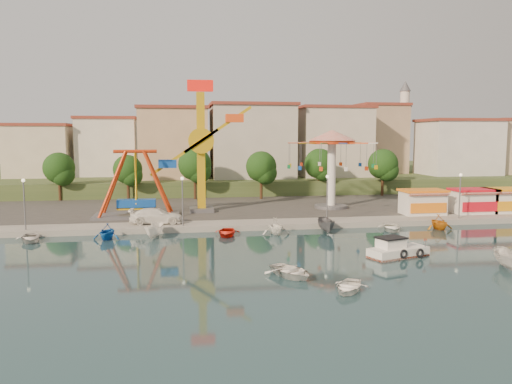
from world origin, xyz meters
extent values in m
plane|color=#142D39|center=(0.00, 0.00, 0.00)|extent=(200.00, 200.00, 0.00)
cube|color=#9E998E|center=(0.00, 62.00, 0.30)|extent=(200.00, 100.00, 0.60)
cube|color=#4C4944|center=(0.00, 30.00, 0.60)|extent=(90.00, 28.00, 0.01)
cube|color=#384C26|center=(0.00, 67.00, 1.50)|extent=(200.00, 60.00, 3.00)
cube|color=#59595E|center=(-13.41, 19.88, 0.75)|extent=(10.00, 5.00, 0.30)
cube|color=#134AAE|center=(-13.41, 19.88, 2.20)|extent=(4.50, 1.40, 1.00)
cylinder|color=#B22E0E|center=(-13.41, 19.88, 8.40)|extent=(5.00, 0.40, 0.40)
cube|color=#59595E|center=(-5.58, 22.77, 0.85)|extent=(3.00, 3.00, 0.50)
cube|color=gold|center=(-5.58, 22.77, 8.10)|extent=(1.00, 1.00, 15.00)
cube|color=red|center=(-5.58, 22.77, 16.40)|extent=(3.20, 0.50, 1.40)
cylinder|color=gold|center=(-5.58, 21.97, 9.60)|extent=(3.20, 0.50, 3.20)
cube|color=gold|center=(-3.50, 21.77, 11.00)|extent=(8.49, 0.35, 5.87)
cube|color=#ED4715|center=(-1.43, 21.77, 12.39)|extent=(2.20, 1.20, 1.00)
cylinder|color=#59595E|center=(11.69, 23.39, 0.80)|extent=(4.40, 4.40, 0.40)
cylinder|color=white|center=(11.69, 23.39, 5.10)|extent=(1.10, 1.10, 9.00)
cylinder|color=#B22E0E|center=(11.69, 23.39, 9.40)|extent=(6.00, 6.00, 0.50)
cone|color=red|center=(11.69, 23.39, 10.30)|extent=(6.40, 6.40, 1.40)
cube|color=white|center=(21.21, 16.50, 2.00)|extent=(5.00, 3.00, 2.80)
cube|color=orange|center=(21.21, 16.50, 3.55)|extent=(5.40, 3.40, 0.25)
cube|color=red|center=(21.21, 14.80, 3.20)|extent=(5.00, 0.77, 0.43)
cube|color=white|center=(27.91, 16.50, 2.00)|extent=(5.00, 3.00, 2.80)
cube|color=red|center=(27.91, 16.50, 3.55)|extent=(5.40, 3.40, 0.25)
cube|color=red|center=(27.91, 14.80, 3.20)|extent=(5.00, 0.77, 0.43)
cube|color=white|center=(32.49, 16.50, 2.00)|extent=(5.00, 3.00, 2.80)
cube|color=orange|center=(32.49, 16.50, 3.55)|extent=(5.40, 3.40, 0.25)
cylinder|color=#59595E|center=(-24.00, 13.00, 3.10)|extent=(0.14, 0.14, 5.00)
cylinder|color=#59595E|center=(-8.00, 13.00, 3.10)|extent=(0.14, 0.14, 5.00)
cylinder|color=#59595E|center=(8.00, 13.00, 3.10)|extent=(0.14, 0.14, 5.00)
cylinder|color=#59595E|center=(24.00, 13.00, 3.10)|extent=(0.14, 0.14, 5.00)
cylinder|color=#382314|center=(-26.00, 36.98, 2.40)|extent=(0.44, 0.44, 3.60)
sphere|color=black|center=(-26.00, 36.98, 5.49)|extent=(4.60, 4.60, 4.60)
cylinder|color=#382314|center=(-16.00, 36.24, 2.30)|extent=(0.44, 0.44, 3.40)
sphere|color=black|center=(-16.00, 36.24, 5.22)|extent=(4.35, 4.35, 4.35)
cylinder|color=#382314|center=(-6.00, 35.81, 2.56)|extent=(0.44, 0.44, 3.92)
sphere|color=black|center=(-6.00, 35.81, 5.94)|extent=(5.02, 5.02, 5.02)
cylinder|color=#382314|center=(4.00, 34.36, 2.43)|extent=(0.44, 0.44, 3.66)
sphere|color=black|center=(4.00, 34.36, 5.58)|extent=(4.68, 4.68, 4.68)
cylinder|color=#382314|center=(14.00, 37.35, 2.50)|extent=(0.44, 0.44, 3.80)
sphere|color=black|center=(14.00, 37.35, 5.77)|extent=(4.86, 4.86, 4.86)
cylinder|color=#382314|center=(24.00, 35.54, 2.49)|extent=(0.44, 0.44, 3.77)
sphere|color=black|center=(24.00, 35.54, 5.73)|extent=(4.83, 4.83, 4.83)
cube|color=beige|center=(-33.37, 46.06, 8.93)|extent=(9.26, 9.53, 11.87)
cube|color=silver|center=(-21.33, 51.38, 7.32)|extent=(12.33, 9.01, 8.63)
cube|color=tan|center=(-8.19, 51.96, 8.62)|extent=(11.95, 9.28, 11.23)
cube|color=beige|center=(5.60, 48.80, 7.60)|extent=(12.59, 10.50, 9.20)
cube|color=beige|center=(19.07, 52.20, 7.62)|extent=(10.75, 9.23, 9.24)
cube|color=tan|center=(32.37, 50.33, 8.61)|extent=(12.77, 10.96, 11.21)
cube|color=silver|center=(44.15, 48.77, 9.18)|extent=(8.23, 8.98, 12.36)
cube|color=beige|center=(56.03, 53.70, 7.38)|extent=(11.59, 10.93, 8.76)
cylinder|color=silver|center=(36.00, 54.00, 11.00)|extent=(1.80, 1.80, 16.00)
cylinder|color=#59595E|center=(36.00, 54.00, 16.00)|extent=(2.80, 2.80, 0.30)
cone|color=#59595E|center=(36.00, 54.00, 20.00)|extent=(2.20, 2.20, 2.00)
cube|color=white|center=(10.00, -1.26, 0.32)|extent=(5.64, 3.58, 0.95)
cube|color=#B22E0E|center=(10.00, -1.26, 0.08)|extent=(5.64, 3.58, 0.17)
cube|color=white|center=(9.37, -1.16, 1.11)|extent=(2.50, 2.17, 0.95)
cube|color=black|center=(9.37, -1.16, 1.63)|extent=(2.77, 2.44, 0.13)
torus|color=black|center=(10.00, -2.32, 0.47)|extent=(0.83, 0.45, 0.80)
torus|color=black|center=(11.48, -2.27, 0.47)|extent=(0.83, 0.45, 0.80)
imported|color=white|center=(-0.34, -5.84, 0.42)|extent=(4.33, 4.86, 0.83)
imported|color=white|center=(2.63, -9.82, 0.34)|extent=(3.75, 4.04, 0.68)
imported|color=silver|center=(16.60, -6.41, 0.78)|extent=(2.53, 4.32, 1.57)
imported|color=white|center=(-10.86, 14.82, 1.45)|extent=(5.95, 2.70, 1.69)
imported|color=silver|center=(-22.65, 9.80, 0.39)|extent=(3.59, 4.32, 0.77)
imported|color=blue|center=(-15.47, 9.80, 0.81)|extent=(3.24, 3.56, 1.61)
imported|color=white|center=(-10.86, 9.80, 0.75)|extent=(2.38, 4.10, 1.49)
imported|color=red|center=(-3.58, 9.80, 0.38)|extent=(3.26, 4.11, 0.77)
imported|color=white|center=(1.52, 9.80, 0.88)|extent=(3.19, 3.60, 1.75)
imported|color=#5B5B60|center=(7.01, 9.80, 0.79)|extent=(1.90, 4.22, 1.58)
imported|color=white|center=(14.27, 9.80, 0.40)|extent=(3.62, 4.40, 0.79)
imported|color=orange|center=(19.76, 9.80, 0.85)|extent=(2.91, 3.33, 1.71)
camera|label=1|loc=(-8.17, -40.44, 10.19)|focal=35.00mm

